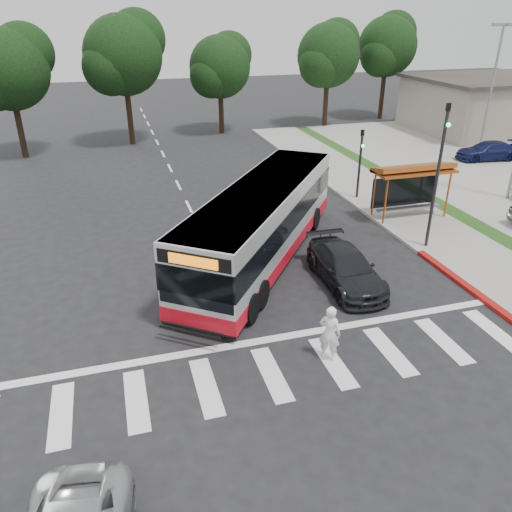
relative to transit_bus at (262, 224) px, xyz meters
name	(u,v)px	position (x,y,z in m)	size (l,w,h in m)	color
ground	(232,293)	(-2.02, -2.57, -1.65)	(140.00, 140.00, 0.00)	black
sidewalk_east	(382,198)	(8.98, 5.43, -1.59)	(4.00, 40.00, 0.12)	gray
curb_east	(351,201)	(6.98, 5.43, -1.57)	(0.30, 40.00, 0.15)	#9E9991
curb_east_red	(463,284)	(6.98, -4.57, -1.57)	(0.32, 6.00, 0.15)	maroon
commercial_building	(496,106)	(27.98, 19.43, 0.55)	(14.00, 10.00, 4.40)	gray
building_roof_cap	(501,78)	(27.98, 19.43, 2.90)	(14.60, 10.60, 0.30)	#383330
crosswalk_ladder	(272,374)	(-2.02, -7.57, -1.64)	(18.00, 2.60, 0.01)	silver
bus_shelter	(412,174)	(8.78, 2.54, 0.71)	(4.20, 1.60, 2.86)	#A34D1B
traffic_signal_ne_tall	(439,166)	(7.58, -1.07, 2.23)	(0.18, 0.37, 6.50)	black
traffic_signal_ne_short	(360,157)	(7.58, 5.92, 0.83)	(0.18, 0.37, 4.00)	black
lot_light_mid	(495,71)	(21.98, 13.43, 4.26)	(1.90, 0.35, 9.01)	gray
tree_ne_a	(329,54)	(14.06, 25.50, 4.75)	(6.16, 5.74, 9.30)	black
tree_ne_b	(388,45)	(21.06, 27.50, 5.27)	(6.16, 5.74, 10.02)	black
tree_north_a	(124,54)	(-3.93, 23.50, 5.28)	(6.60, 6.15, 10.17)	black
tree_north_b	(220,66)	(4.05, 25.49, 4.02)	(5.72, 5.33, 8.43)	black
tree_north_c	(9,68)	(-11.94, 21.50, 4.65)	(6.16, 5.74, 9.30)	black
transit_bus	(262,224)	(0.00, 0.00, 0.00)	(2.76, 12.74, 3.29)	silver
pedestrian	(330,333)	(-0.08, -7.33, -0.70)	(0.69, 0.45, 1.89)	white
dark_sedan	(346,268)	(2.52, -3.06, -0.95)	(1.96, 4.82, 1.40)	black
parked_car_3	(488,151)	(20.40, 10.73, -0.89)	(1.83, 4.51, 1.31)	#141947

